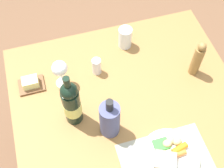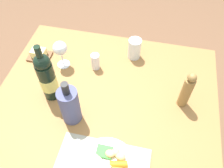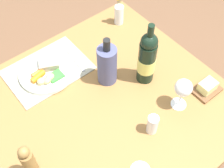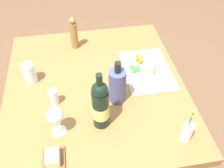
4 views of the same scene
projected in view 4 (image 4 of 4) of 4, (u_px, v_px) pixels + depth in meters
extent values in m
plane|color=brown|center=(100.00, 151.00, 1.98)|extent=(8.00, 8.00, 0.00)
cube|color=olive|center=(95.00, 88.00, 1.45)|extent=(1.14, 1.04, 0.05)
cylinder|color=#311F18|center=(141.00, 71.00, 2.12)|extent=(0.06, 0.06, 0.72)
cylinder|color=#311F18|center=(37.00, 84.00, 2.02)|extent=(0.06, 0.06, 0.72)
cube|color=#9C9984|center=(147.00, 70.00, 1.52)|extent=(0.40, 0.28, 0.01)
cylinder|color=white|center=(144.00, 67.00, 1.52)|extent=(0.26, 0.26, 0.02)
cube|color=tan|center=(149.00, 67.00, 1.48)|extent=(0.12, 0.11, 0.04)
cylinder|color=orange|center=(143.00, 60.00, 1.53)|extent=(0.06, 0.03, 0.02)
cylinder|color=orange|center=(139.00, 59.00, 1.53)|extent=(0.08, 0.04, 0.03)
ellipsoid|color=#D6C37E|center=(135.00, 64.00, 1.50)|extent=(0.04, 0.03, 0.03)
ellipsoid|color=tan|center=(133.00, 62.00, 1.51)|extent=(0.04, 0.03, 0.03)
ellipsoid|color=tan|center=(134.00, 60.00, 1.53)|extent=(0.04, 0.04, 0.03)
cube|color=green|center=(135.00, 68.00, 1.49)|extent=(0.07, 0.06, 0.01)
cube|color=silver|center=(148.00, 87.00, 1.41)|extent=(0.03, 0.18, 0.00)
cube|color=silver|center=(136.00, 52.00, 1.63)|extent=(0.03, 0.19, 0.00)
cylinder|color=white|center=(59.00, 131.00, 1.21)|extent=(0.07, 0.07, 0.00)
cylinder|color=white|center=(58.00, 125.00, 1.17)|extent=(0.01, 0.01, 0.09)
sphere|color=white|center=(55.00, 115.00, 1.12)|extent=(0.08, 0.08, 0.08)
cylinder|color=silver|center=(187.00, 132.00, 1.14)|extent=(0.05, 0.05, 0.11)
cylinder|color=#3F7233|center=(188.00, 126.00, 1.11)|extent=(0.00, 0.00, 0.21)
sphere|color=#CECC45|center=(193.00, 111.00, 1.03)|extent=(0.02, 0.02, 0.02)
cylinder|color=#3F7233|center=(188.00, 127.00, 1.13)|extent=(0.00, 0.00, 0.17)
sphere|color=yellow|center=(192.00, 116.00, 1.07)|extent=(0.02, 0.02, 0.02)
cube|color=brown|center=(54.00, 161.00, 1.09)|extent=(0.13, 0.10, 0.01)
cube|color=#E5E18D|center=(53.00, 158.00, 1.07)|extent=(0.08, 0.06, 0.05)
cylinder|color=#4C5079|center=(117.00, 86.00, 1.28)|extent=(0.09, 0.09, 0.20)
cylinder|color=black|center=(118.00, 67.00, 1.19)|extent=(0.03, 0.03, 0.06)
cylinder|color=olive|center=(74.00, 36.00, 1.62)|extent=(0.05, 0.05, 0.18)
sphere|color=olive|center=(72.00, 21.00, 1.54)|extent=(0.04, 0.04, 0.04)
cylinder|color=white|center=(54.00, 97.00, 1.30)|extent=(0.05, 0.05, 0.10)
cylinder|color=silver|center=(30.00, 73.00, 1.41)|extent=(0.07, 0.07, 0.12)
cylinder|color=silver|center=(31.00, 76.00, 1.43)|extent=(0.07, 0.07, 0.07)
cylinder|color=black|center=(101.00, 109.00, 1.16)|extent=(0.08, 0.08, 0.23)
sphere|color=black|center=(101.00, 90.00, 1.07)|extent=(0.08, 0.08, 0.08)
cylinder|color=black|center=(100.00, 82.00, 1.03)|extent=(0.03, 0.03, 0.09)
cylinder|color=#E7E36F|center=(102.00, 110.00, 1.17)|extent=(0.08, 0.08, 0.08)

